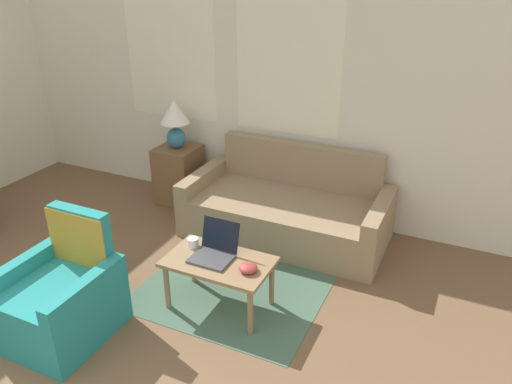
{
  "coord_description": "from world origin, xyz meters",
  "views": [
    {
      "loc": [
        2.4,
        -0.63,
        2.56
      ],
      "look_at": [
        0.79,
        2.81,
        0.75
      ],
      "focal_mm": 35.0,
      "sensor_mm": 36.0,
      "label": 1
    }
  ],
  "objects_px": {
    "armchair": "(63,299)",
    "laptop": "(215,250)",
    "coffee_table": "(219,267)",
    "cup_navy": "(193,242)",
    "table_lamp": "(175,119)",
    "snack_bowl": "(248,268)",
    "couch": "(288,210)"
  },
  "relations": [
    {
      "from": "couch",
      "to": "coffee_table",
      "type": "distance_m",
      "value": 1.33
    },
    {
      "from": "snack_bowl",
      "to": "table_lamp",
      "type": "bearing_deg",
      "value": 136.55
    },
    {
      "from": "armchair",
      "to": "laptop",
      "type": "bearing_deg",
      "value": 42.22
    },
    {
      "from": "table_lamp",
      "to": "cup_navy",
      "type": "xyz_separation_m",
      "value": [
        1.04,
        -1.38,
        -0.51
      ]
    },
    {
      "from": "armchair",
      "to": "laptop",
      "type": "distance_m",
      "value": 1.17
    },
    {
      "from": "laptop",
      "to": "snack_bowl",
      "type": "height_order",
      "value": "laptop"
    },
    {
      "from": "laptop",
      "to": "snack_bowl",
      "type": "bearing_deg",
      "value": -13.49
    },
    {
      "from": "armchair",
      "to": "laptop",
      "type": "xyz_separation_m",
      "value": [
        0.85,
        0.77,
        0.21
      ]
    },
    {
      "from": "couch",
      "to": "table_lamp",
      "type": "distance_m",
      "value": 1.57
    },
    {
      "from": "cup_navy",
      "to": "table_lamp",
      "type": "bearing_deg",
      "value": 126.96
    },
    {
      "from": "coffee_table",
      "to": "cup_navy",
      "type": "relative_size",
      "value": 9.07
    },
    {
      "from": "armchair",
      "to": "table_lamp",
      "type": "xyz_separation_m",
      "value": [
        -0.42,
        2.21,
        0.7
      ]
    },
    {
      "from": "laptop",
      "to": "cup_navy",
      "type": "distance_m",
      "value": 0.24
    },
    {
      "from": "couch",
      "to": "snack_bowl",
      "type": "height_order",
      "value": "couch"
    },
    {
      "from": "armchair",
      "to": "cup_navy",
      "type": "distance_m",
      "value": 1.05
    },
    {
      "from": "armchair",
      "to": "coffee_table",
      "type": "xyz_separation_m",
      "value": [
        0.9,
        0.73,
        0.1
      ]
    },
    {
      "from": "coffee_table",
      "to": "cup_navy",
      "type": "xyz_separation_m",
      "value": [
        -0.28,
        0.09,
        0.1
      ]
    },
    {
      "from": "couch",
      "to": "coffee_table",
      "type": "relative_size",
      "value": 2.38
    },
    {
      "from": "coffee_table",
      "to": "snack_bowl",
      "type": "xyz_separation_m",
      "value": [
        0.27,
        -0.04,
        0.09
      ]
    },
    {
      "from": "armchair",
      "to": "coffee_table",
      "type": "bearing_deg",
      "value": 38.93
    },
    {
      "from": "table_lamp",
      "to": "coffee_table",
      "type": "xyz_separation_m",
      "value": [
        1.33,
        -1.48,
        -0.6
      ]
    },
    {
      "from": "laptop",
      "to": "cup_navy",
      "type": "bearing_deg",
      "value": 167.62
    },
    {
      "from": "armchair",
      "to": "snack_bowl",
      "type": "height_order",
      "value": "armchair"
    },
    {
      "from": "couch",
      "to": "table_lamp",
      "type": "height_order",
      "value": "table_lamp"
    },
    {
      "from": "cup_navy",
      "to": "snack_bowl",
      "type": "xyz_separation_m",
      "value": [
        0.56,
        -0.13,
        -0.01
      ]
    },
    {
      "from": "couch",
      "to": "coffee_table",
      "type": "bearing_deg",
      "value": -92.38
    },
    {
      "from": "coffee_table",
      "to": "snack_bowl",
      "type": "relative_size",
      "value": 5.87
    },
    {
      "from": "couch",
      "to": "cup_navy",
      "type": "bearing_deg",
      "value": -105.46
    },
    {
      "from": "armchair",
      "to": "coffee_table",
      "type": "relative_size",
      "value": 1.08
    },
    {
      "from": "coffee_table",
      "to": "snack_bowl",
      "type": "distance_m",
      "value": 0.29
    },
    {
      "from": "coffee_table",
      "to": "snack_bowl",
      "type": "height_order",
      "value": "snack_bowl"
    },
    {
      "from": "coffee_table",
      "to": "armchair",
      "type": "bearing_deg",
      "value": -141.07
    }
  ]
}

